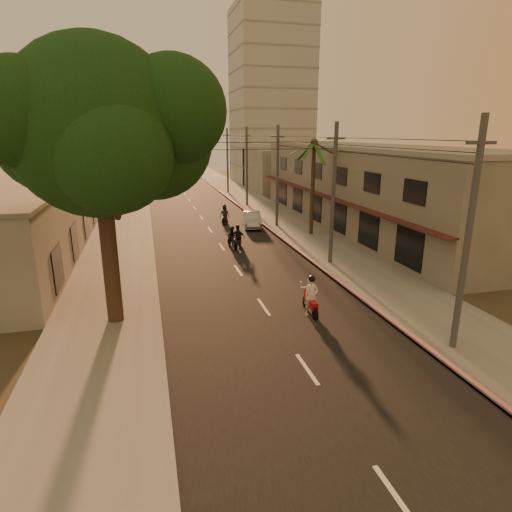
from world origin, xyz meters
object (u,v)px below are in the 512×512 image
object	(u,v)px
palm_tree	(314,148)
scooter_far_a	(225,215)
scooter_red	(311,298)
parked_car	(252,220)
broadleaf_tree	(108,129)
scooter_mid_a	(233,237)
scooter_mid_b	(238,238)

from	to	relation	value
palm_tree	scooter_far_a	distance (m)	10.88
scooter_red	parked_car	distance (m)	19.80
broadleaf_tree	scooter_mid_a	world-z (taller)	broadleaf_tree
broadleaf_tree	scooter_red	size ratio (longest dim) A/B	6.06
broadleaf_tree	scooter_far_a	distance (m)	23.12
scooter_red	scooter_mid_b	distance (m)	12.64
scooter_red	scooter_mid_a	bearing A→B (deg)	96.63
scooter_mid_b	scooter_red	bearing A→B (deg)	-61.94
scooter_mid_b	scooter_far_a	bearing A→B (deg)	109.95
palm_tree	scooter_mid_a	world-z (taller)	palm_tree
palm_tree	scooter_mid_a	distance (m)	9.83
scooter_red	scooter_mid_a	xyz separation A→B (m)	(-1.09, 13.38, -0.13)
scooter_far_a	broadleaf_tree	bearing A→B (deg)	-94.28
broadleaf_tree	parked_car	size ratio (longest dim) A/B	2.72
palm_tree	scooter_far_a	xyz separation A→B (m)	(-6.24, 6.30, -6.29)
scooter_red	scooter_mid_a	size ratio (longest dim) A/B	1.25
scooter_mid_a	palm_tree	bearing A→B (deg)	1.97
scooter_red	scooter_mid_b	xyz separation A→B (m)	(-0.85, 12.61, -0.02)
broadleaf_tree	scooter_red	distance (m)	11.55
scooter_far_a	scooter_mid_a	bearing A→B (deg)	-78.01
scooter_red	parked_car	bearing A→B (deg)	86.27
scooter_mid_b	scooter_far_a	size ratio (longest dim) A/B	0.97
scooter_mid_a	scooter_far_a	world-z (taller)	scooter_far_a
scooter_far_a	parked_car	distance (m)	2.94
scooter_red	parked_car	world-z (taller)	scooter_red
palm_tree	scooter_red	bearing A→B (deg)	-111.51
scooter_mid_b	scooter_far_a	distance (m)	9.12
palm_tree	scooter_far_a	world-z (taller)	palm_tree
scooter_far_a	parked_car	size ratio (longest dim) A/B	0.42
parked_car	broadleaf_tree	bearing A→B (deg)	-111.20
palm_tree	parked_car	xyz separation A→B (m)	(-4.10, 4.30, -6.45)
broadleaf_tree	scooter_mid_b	distance (m)	15.50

